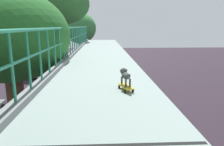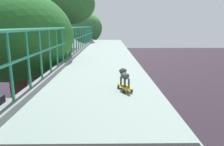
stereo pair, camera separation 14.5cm
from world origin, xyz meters
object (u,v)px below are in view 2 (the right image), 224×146
(car_white_fifth, at_px, (7,136))
(small_dog, at_px, (124,75))
(city_bus, at_px, (51,57))
(toy_skateboard, at_px, (125,87))

(car_white_fifth, height_order, small_dog, small_dog)
(city_bus, height_order, toy_skateboard, toy_skateboard)
(car_white_fifth, bearing_deg, city_bus, 99.00)
(car_white_fifth, distance_m, small_dog, 9.80)
(toy_skateboard, bearing_deg, city_bus, 108.58)
(small_dog, bearing_deg, toy_skateboard, -78.55)
(city_bus, distance_m, toy_skateboard, 28.52)
(city_bus, bearing_deg, toy_skateboard, -71.42)
(car_white_fifth, height_order, toy_skateboard, toy_skateboard)
(car_white_fifth, xyz_separation_m, small_dog, (5.76, -6.28, 4.85))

